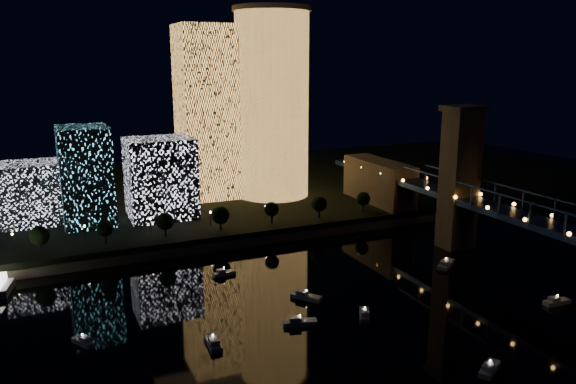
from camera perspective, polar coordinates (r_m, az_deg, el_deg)
ground at (r=136.69m, az=9.00°, el=-15.26°), size 520.00×520.00×0.00m
far_bank at (r=275.55m, az=-9.31°, el=-0.03°), size 420.00×160.00×5.00m
seawall at (r=203.95m, az=-3.61°, el=-4.89°), size 420.00×6.00×3.00m
tower_cylindrical at (r=250.20m, az=-1.61°, el=8.95°), size 34.00×34.00×82.19m
tower_rectangular at (r=250.38m, az=-8.30°, el=7.95°), size 23.53×23.53×74.87m
midrise_blocks at (r=223.98m, az=-22.54°, el=0.69°), size 116.04×32.74×36.41m
truss_bridge at (r=174.80m, az=26.75°, el=-4.37°), size 13.00×266.00×50.00m
motorboats at (r=145.46m, az=5.01°, el=-12.93°), size 126.34×80.31×2.78m
esplanade_trees at (r=199.22m, az=-12.17°, el=-2.92°), size 165.49×6.59×8.79m
street_lamps at (r=204.45m, az=-13.81°, el=-3.01°), size 132.70×0.70×5.65m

